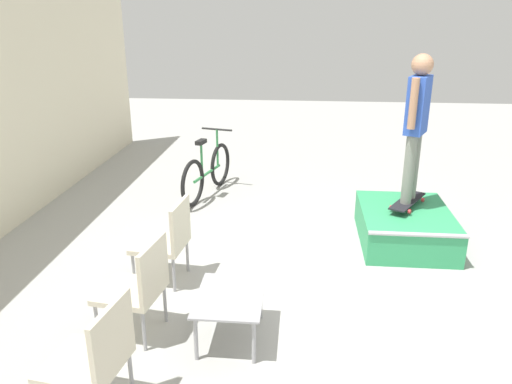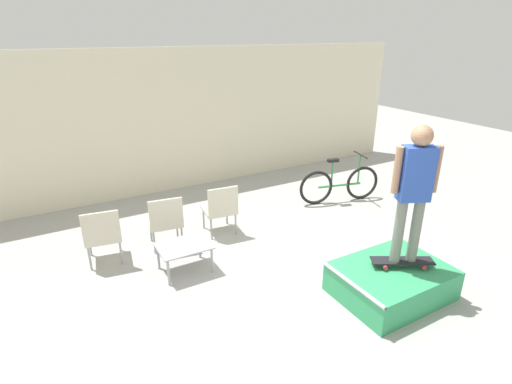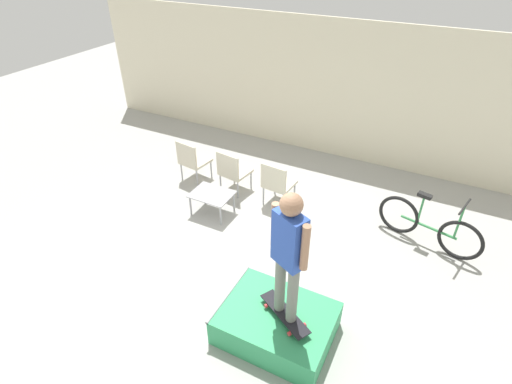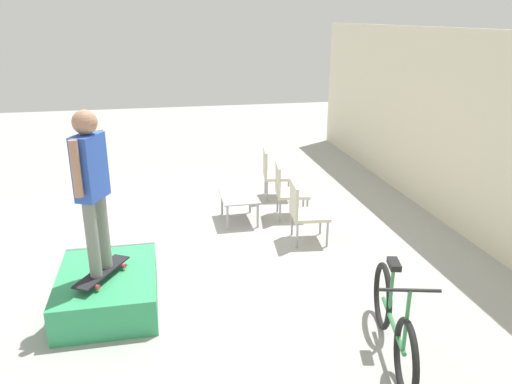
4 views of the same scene
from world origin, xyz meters
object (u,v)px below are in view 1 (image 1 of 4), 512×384
coffee_table (230,301)px  patio_chair_right (168,238)px  person_skater (417,117)px  bicycle (207,172)px  patio_chair_left (95,355)px  skate_ramp_box (405,226)px  skateboard_on_ramp (408,201)px  patio_chair_center (139,284)px

coffee_table → patio_chair_right: (0.95, 0.79, 0.13)m
person_skater → bicycle: 3.35m
patio_chair_left → patio_chair_right: same height
skate_ramp_box → skateboard_on_ramp: size_ratio=1.82×
patio_chair_center → bicycle: bearing=-170.2°
patio_chair_center → skate_ramp_box: bearing=137.6°
skate_ramp_box → patio_chair_left: (-3.15, 2.69, 0.29)m
skateboard_on_ramp → patio_chair_center: 3.57m
coffee_table → patio_chair_center: (-0.01, 0.79, 0.13)m
patio_chair_left → bicycle: (4.64, 0.09, -0.12)m
skate_ramp_box → person_skater: person_skater is taller
person_skater → skate_ramp_box: bearing=-168.9°
skate_ramp_box → person_skater: bearing=-13.9°
person_skater → patio_chair_center: 3.73m
coffee_table → person_skater: bearing=-39.9°
skate_ramp_box → patio_chair_left: bearing=139.6°
skate_ramp_box → patio_chair_right: bearing=114.6°
skate_ramp_box → bicycle: (1.48, 2.78, 0.17)m
person_skater → patio_chair_center: person_skater is taller
bicycle → coffee_table: bearing=-152.4°
skate_ramp_box → person_skater: (0.12, -0.03, 1.36)m
skate_ramp_box → patio_chair_left: size_ratio=1.60×
coffee_table → bicycle: size_ratio=0.44×
skate_ramp_box → patio_chair_center: (-2.19, 2.69, 0.29)m
skateboard_on_ramp → skate_ramp_box: bearing=-163.9°
patio_chair_left → skateboard_on_ramp: bearing=148.7°
skate_ramp_box → person_skater: size_ratio=0.81×
person_skater → bicycle: size_ratio=1.05×
coffee_table → bicycle: bicycle is taller
coffee_table → bicycle: 3.77m
patio_chair_left → patio_chair_right: size_ratio=1.00×
skateboard_on_ramp → coffee_table: size_ratio=1.06×
coffee_table → patio_chair_left: 1.26m
bicycle → patio_chair_center: bearing=-164.6°
patio_chair_right → person_skater: bearing=121.9°
patio_chair_center → skateboard_on_ramp: bearing=138.8°
skateboard_on_ramp → person_skater: size_ratio=0.45×
skate_ramp_box → bicycle: size_ratio=0.85×
skateboard_on_ramp → bicycle: 3.13m
person_skater → coffee_table: (-2.30, 1.93, -1.20)m
skateboard_on_ramp → patio_chair_left: size_ratio=0.88×
patio_chair_center → patio_chair_right: size_ratio=1.00×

